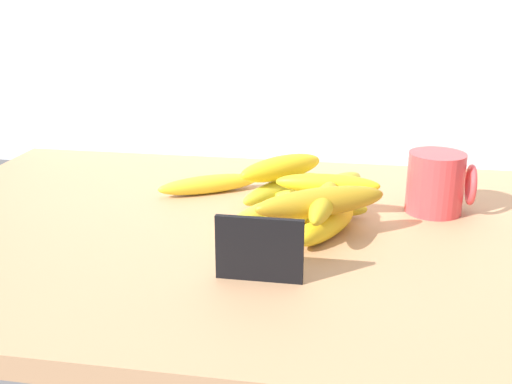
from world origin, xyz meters
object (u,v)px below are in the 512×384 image
at_px(chalkboard_sign, 259,252).
at_px(banana_3, 258,217).
at_px(banana_7, 281,168).
at_px(banana_9, 324,202).
at_px(banana_5, 330,190).
at_px(banana_4, 319,203).
at_px(banana_2, 276,226).
at_px(banana_6, 326,226).
at_px(banana_10, 321,202).
at_px(banana_1, 284,189).
at_px(banana_0, 209,184).
at_px(coffee_mug, 437,183).
at_px(banana_8, 327,184).

relative_size(chalkboard_sign, banana_3, 0.72).
xyz_separation_m(banana_7, banana_9, (0.08, -0.15, -0.00)).
bearing_deg(banana_7, banana_5, 9.04).
height_order(chalkboard_sign, banana_3, chalkboard_sign).
bearing_deg(banana_9, banana_5, 89.61).
bearing_deg(banana_9, banana_4, 97.40).
relative_size(banana_2, banana_4, 1.01).
relative_size(banana_3, banana_6, 1.00).
xyz_separation_m(banana_2, banana_10, (0.06, -0.00, 0.04)).
xyz_separation_m(banana_1, banana_7, (-0.00, -0.01, 0.04)).
bearing_deg(banana_6, banana_0, 142.30).
bearing_deg(banana_0, chalkboard_sign, -65.62).
xyz_separation_m(coffee_mug, banana_5, (-0.17, 0.02, -0.03)).
relative_size(coffee_mug, banana_2, 0.66).
bearing_deg(banana_8, banana_10, -91.65).
relative_size(banana_5, banana_6, 1.29).
xyz_separation_m(banana_7, banana_8, (0.08, -0.06, -0.01)).
xyz_separation_m(banana_4, banana_6, (0.02, -0.10, 0.00)).
distance_m(coffee_mug, banana_10, 0.23).
distance_m(banana_2, banana_3, 0.04).
xyz_separation_m(chalkboard_sign, banana_3, (-0.03, 0.17, -0.02)).
distance_m(chalkboard_sign, banana_10, 0.16).
distance_m(banana_2, banana_7, 0.16).
distance_m(banana_6, banana_8, 0.10).
height_order(banana_1, banana_9, banana_9).
height_order(banana_9, banana_10, banana_10).
xyz_separation_m(banana_4, banana_7, (-0.07, 0.05, 0.04)).
bearing_deg(banana_10, banana_9, 70.51).
height_order(chalkboard_sign, banana_8, chalkboard_sign).
bearing_deg(chalkboard_sign, banana_6, 64.07).
xyz_separation_m(banana_4, banana_9, (0.01, -0.10, 0.04)).
relative_size(chalkboard_sign, coffee_mug, 1.05).
bearing_deg(chalkboard_sign, banana_1, 91.77).
bearing_deg(chalkboard_sign, banana_7, 92.50).
height_order(banana_2, banana_4, banana_4).
distance_m(banana_2, banana_6, 0.07).
height_order(banana_0, banana_6, banana_6).
distance_m(banana_3, banana_4, 0.12).
distance_m(banana_1, banana_3, 0.14).
bearing_deg(banana_5, banana_8, -91.45).
xyz_separation_m(coffee_mug, banana_10, (-0.18, -0.15, 0.01)).
bearing_deg(banana_10, coffee_mug, 40.53).
relative_size(coffee_mug, banana_9, 0.62).
bearing_deg(banana_9, banana_1, 116.47).
bearing_deg(banana_1, banana_2, -86.63).
bearing_deg(banana_3, chalkboard_sign, -79.51).
bearing_deg(banana_0, banana_7, -8.24).
bearing_deg(coffee_mug, banana_9, -140.88).
relative_size(coffee_mug, banana_1, 0.54).
bearing_deg(banana_6, banana_8, 93.02).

